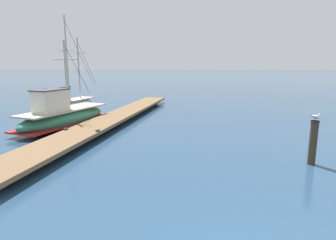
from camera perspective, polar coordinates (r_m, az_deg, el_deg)
The scene contains 5 objects.
floating_dock at distance 17.17m, azimuth -10.76°, elevation 0.58°, with size 3.68×20.24×0.53m.
fishing_boat_0 at distance 22.52m, azimuth -19.94°, elevation 3.22°, with size 2.68×7.30×7.01m.
fishing_boat_1 at distance 16.52m, azimuth -20.48°, elevation 0.80°, with size 3.48×6.42×4.77m.
mooring_piling at distance 11.01m, azimuth 27.38°, elevation -3.94°, with size 0.30×0.30×1.56m.
perched_seagull at distance 10.83m, azimuth 27.77°, elevation 0.63°, with size 0.32×0.29×0.27m.
Camera 1 is at (-1.44, -3.22, 3.43)m, focal length 30.01 mm.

